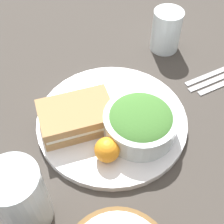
% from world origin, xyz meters
% --- Properties ---
extents(ground_plane, '(4.00, 4.00, 0.00)m').
position_xyz_m(ground_plane, '(0.00, 0.00, 0.00)').
color(ground_plane, '#3D3833').
extents(plate, '(0.30, 0.30, 0.01)m').
position_xyz_m(plate, '(0.00, 0.00, 0.01)').
color(plate, silver).
rests_on(plate, ground_plane).
extents(sandwich, '(0.15, 0.11, 0.05)m').
position_xyz_m(sandwich, '(0.07, 0.00, 0.04)').
color(sandwich, '#A37A4C').
rests_on(sandwich, plate).
extents(salad_bowl, '(0.14, 0.14, 0.06)m').
position_xyz_m(salad_bowl, '(-0.04, 0.04, 0.04)').
color(salad_bowl, silver).
rests_on(salad_bowl, plate).
extents(dressing_cup, '(0.05, 0.05, 0.04)m').
position_xyz_m(dressing_cup, '(-0.07, -0.03, 0.03)').
color(dressing_cup, '#99999E').
rests_on(dressing_cup, plate).
extents(orange_wedge, '(0.05, 0.05, 0.05)m').
position_xyz_m(orange_wedge, '(0.03, 0.08, 0.04)').
color(orange_wedge, orange).
rests_on(orange_wedge, plate).
extents(drink_glass, '(0.08, 0.08, 0.13)m').
position_xyz_m(drink_glass, '(0.17, 0.16, 0.06)').
color(drink_glass, silver).
rests_on(drink_glass, ground_plane).
extents(fork, '(0.16, 0.06, 0.01)m').
position_xyz_m(fork, '(-0.26, -0.09, 0.00)').
color(fork, '#B2B2B7').
rests_on(fork, ground_plane).
extents(knife, '(0.17, 0.06, 0.01)m').
position_xyz_m(knife, '(-0.27, -0.08, 0.00)').
color(knife, '#B2B2B7').
rests_on(knife, ground_plane).
extents(water_glass, '(0.07, 0.07, 0.10)m').
position_xyz_m(water_glass, '(-0.17, -0.21, 0.05)').
color(water_glass, silver).
rests_on(water_glass, ground_plane).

